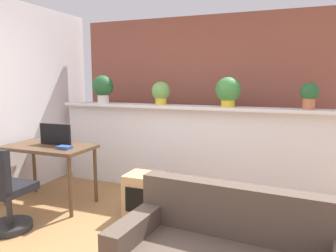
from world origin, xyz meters
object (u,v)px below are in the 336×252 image
(desk, at_px, (49,152))
(office_chair, at_px, (4,196))
(potted_plant_3, at_px, (309,94))
(side_cube_shelf, at_px, (145,195))
(potted_plant_1, at_px, (161,92))
(potted_plant_2, at_px, (228,91))
(potted_plant_0, at_px, (103,87))
(tv_monitor, at_px, (55,134))
(book_on_desk, at_px, (64,147))

(desk, xyz_separation_m, office_chair, (0.11, -0.80, -0.28))
(potted_plant_3, xyz_separation_m, desk, (-2.98, -1.06, -0.73))
(desk, bearing_deg, side_cube_shelf, 4.35)
(desk, relative_size, side_cube_shelf, 2.20)
(potted_plant_1, xyz_separation_m, potted_plant_2, (0.94, -0.01, 0.03))
(potted_plant_2, height_order, side_cube_shelf, potted_plant_2)
(office_chair, bearing_deg, potted_plant_0, 88.07)
(tv_monitor, distance_m, side_cube_shelf, 1.38)
(potted_plant_0, height_order, potted_plant_1, potted_plant_0)
(potted_plant_2, xyz_separation_m, book_on_desk, (-1.71, -1.12, -0.65))
(desk, relative_size, tv_monitor, 2.45)
(side_cube_shelf, relative_size, book_on_desk, 3.04)
(potted_plant_1, height_order, tv_monitor, potted_plant_1)
(potted_plant_0, relative_size, potted_plant_2, 1.06)
(office_chair, xyz_separation_m, book_on_desk, (0.20, 0.71, 0.38))
(potted_plant_1, distance_m, tv_monitor, 1.51)
(potted_plant_2, relative_size, desk, 0.35)
(tv_monitor, height_order, side_cube_shelf, tv_monitor)
(potted_plant_2, bearing_deg, potted_plant_3, 1.41)
(potted_plant_0, height_order, potted_plant_3, potted_plant_0)
(potted_plant_3, bearing_deg, tv_monitor, -161.59)
(desk, distance_m, tv_monitor, 0.24)
(potted_plant_2, xyz_separation_m, office_chair, (-1.92, -1.84, -1.03))
(potted_plant_0, relative_size, book_on_desk, 2.49)
(side_cube_shelf, bearing_deg, desk, -175.65)
(potted_plant_2, bearing_deg, tv_monitor, -154.24)
(potted_plant_0, xyz_separation_m, potted_plant_2, (1.85, 0.03, -0.02))
(potted_plant_3, relative_size, side_cube_shelf, 0.63)
(desk, distance_m, side_cube_shelf, 1.34)
(potted_plant_3, xyz_separation_m, tv_monitor, (-2.94, -0.98, -0.51))
(desk, bearing_deg, office_chair, -82.39)
(tv_monitor, bearing_deg, potted_plant_0, 82.25)
(office_chair, height_order, side_cube_shelf, office_chair)
(potted_plant_3, bearing_deg, potted_plant_0, -178.85)
(potted_plant_1, xyz_separation_m, office_chair, (-0.98, -1.84, -1.00))
(potted_plant_3, xyz_separation_m, office_chair, (-2.88, -1.86, -1.00))
(potted_plant_3, height_order, book_on_desk, potted_plant_3)
(desk, xyz_separation_m, book_on_desk, (0.31, -0.09, 0.10))
(potted_plant_0, height_order, tv_monitor, potted_plant_0)
(potted_plant_0, xyz_separation_m, desk, (-0.17, -1.00, -0.78))
(potted_plant_2, bearing_deg, book_on_desk, -146.74)
(potted_plant_0, height_order, potted_plant_2, potted_plant_0)
(desk, height_order, side_cube_shelf, desk)
(desk, height_order, tv_monitor, tv_monitor)
(office_chair, bearing_deg, potted_plant_2, 43.81)
(desk, relative_size, book_on_desk, 6.69)
(potted_plant_0, bearing_deg, side_cube_shelf, -39.50)
(potted_plant_1, bearing_deg, tv_monitor, -137.24)
(potted_plant_3, bearing_deg, book_on_desk, -156.79)
(office_chair, relative_size, side_cube_shelf, 1.82)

